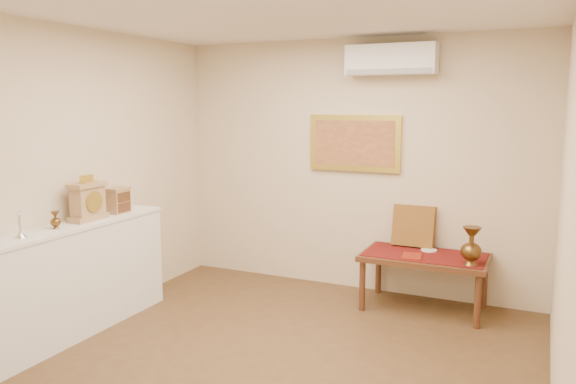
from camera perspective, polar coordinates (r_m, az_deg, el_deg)
The scene contains 18 objects.
floor at distance 4.46m, azimuth -2.94°, elevation -17.90°, with size 4.50×4.50×0.00m, color brown.
ceiling at distance 4.04m, azimuth -3.25°, elevation 18.75°, with size 4.50×4.50×0.00m, color silver.
wall_back at distance 6.10m, azimuth 6.82°, elevation 2.63°, with size 4.00×0.02×2.70m, color beige.
wall_left at distance 5.26m, azimuth -22.75°, elevation 1.02°, with size 0.02×4.50×2.70m, color beige.
wall_right at distance 3.58m, azimuth 26.56°, elevation -2.63°, with size 0.02×4.50×2.70m, color beige.
candlestick at distance 4.84m, azimuth -25.61°, elevation -3.01°, with size 0.10×0.10×0.21m, color silver, non-canonical shape.
brass_urn_small at distance 5.07m, azimuth -22.57°, elevation -2.38°, with size 0.09×0.09×0.19m, color brown, non-canonical shape.
table_cloth at distance 5.68m, azimuth 13.73°, elevation -6.20°, with size 1.14×0.59×0.01m, color #621210.
brass_urn_tall at distance 5.38m, azimuth 18.15°, elevation -4.83°, with size 0.19×0.19×0.43m, color brown, non-canonical shape.
plate at distance 5.82m, azimuth 14.13°, elevation -5.75°, with size 0.16×0.16×0.01m, color white.
menu at distance 5.56m, azimuth 12.47°, elevation -6.37°, with size 0.18×0.25×0.01m, color maroon.
cushion at distance 5.93m, azimuth 12.64°, elevation -3.38°, with size 0.42×0.10×0.42m, color #5D2312.
display_ledge at distance 5.31m, azimuth -20.90°, elevation -8.30°, with size 0.37×2.02×0.98m.
mantel_clock at distance 5.31m, azimuth -19.66°, elevation -0.87°, with size 0.17×0.36×0.41m.
wooden_chest at distance 5.60m, azimuth -16.89°, elevation -0.80°, with size 0.16×0.21×0.24m.
low_table at distance 5.70m, azimuth 13.71°, elevation -6.87°, with size 1.20×0.70×0.55m.
painting at distance 6.05m, azimuth 6.78°, elevation 4.96°, with size 1.00×0.06×0.60m.
ac_unit at distance 5.84m, azimuth 10.45°, elevation 13.07°, with size 0.90×0.25×0.30m.
Camera 1 is at (1.86, -3.52, 2.01)m, focal length 35.00 mm.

